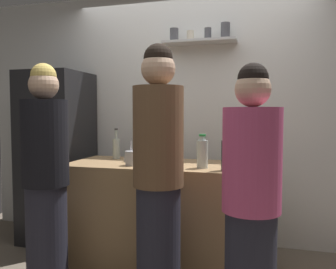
% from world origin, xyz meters
% --- Properties ---
extents(back_wall_assembly, '(4.80, 0.32, 2.60)m').
position_xyz_m(back_wall_assembly, '(0.00, 1.25, 1.30)').
color(back_wall_assembly, white).
rests_on(back_wall_assembly, ground).
extents(refrigerator, '(0.60, 0.68, 1.76)m').
position_xyz_m(refrigerator, '(-1.37, 0.85, 0.88)').
color(refrigerator, black).
rests_on(refrigerator, ground).
extents(counter, '(1.72, 0.71, 0.90)m').
position_xyz_m(counter, '(-0.07, 0.49, 0.45)').
color(counter, '#9E7A51').
rests_on(counter, ground).
extents(baking_pan, '(0.34, 0.24, 0.05)m').
position_xyz_m(baking_pan, '(-0.30, 0.60, 0.93)').
color(baking_pan, gray).
rests_on(baking_pan, counter).
extents(utensil_holder, '(0.12, 0.12, 0.23)m').
position_xyz_m(utensil_holder, '(-0.33, 0.32, 0.96)').
color(utensil_holder, '#B2B2B7').
rests_on(utensil_holder, counter).
extents(wine_bottle_amber_glass, '(0.07, 0.07, 0.33)m').
position_xyz_m(wine_bottle_amber_glass, '(0.64, 0.57, 1.02)').
color(wine_bottle_amber_glass, '#472814').
rests_on(wine_bottle_amber_glass, counter).
extents(wine_bottle_dark_glass, '(0.08, 0.08, 0.34)m').
position_xyz_m(wine_bottle_dark_glass, '(0.45, 0.27, 1.03)').
color(wine_bottle_dark_glass, black).
rests_on(wine_bottle_dark_glass, counter).
extents(wine_bottle_pale_glass, '(0.07, 0.07, 0.29)m').
position_xyz_m(wine_bottle_pale_glass, '(-0.62, 0.68, 1.01)').
color(wine_bottle_pale_glass, '#B2BFB2').
rests_on(wine_bottle_pale_glass, counter).
extents(wine_bottle_green_glass, '(0.07, 0.07, 0.30)m').
position_xyz_m(wine_bottle_green_glass, '(0.48, 0.63, 1.02)').
color(wine_bottle_green_glass, '#19471E').
rests_on(wine_bottle_green_glass, counter).
extents(water_bottle_plastic, '(0.09, 0.09, 0.27)m').
position_xyz_m(water_bottle_plastic, '(0.26, 0.34, 1.02)').
color(water_bottle_plastic, silver).
rests_on(water_bottle_plastic, counter).
extents(person_brown_jacket, '(0.34, 0.34, 1.79)m').
position_xyz_m(person_brown_jacket, '(0.04, -0.13, 0.90)').
color(person_brown_jacket, '#262633').
rests_on(person_brown_jacket, ground).
extents(person_blonde, '(0.34, 0.34, 1.70)m').
position_xyz_m(person_blonde, '(-0.83, -0.13, 0.84)').
color(person_blonde, '#262633').
rests_on(person_blonde, ground).
extents(person_pink_top, '(0.34, 0.34, 1.62)m').
position_xyz_m(person_pink_top, '(0.66, -0.30, 0.80)').
color(person_pink_top, '#262633').
rests_on(person_pink_top, ground).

